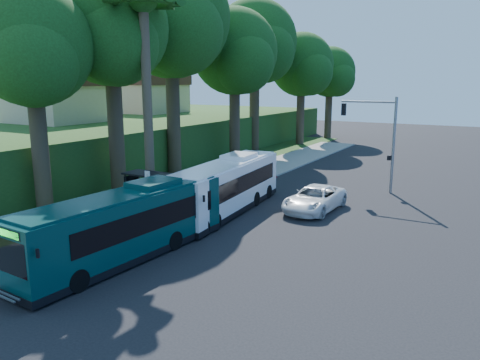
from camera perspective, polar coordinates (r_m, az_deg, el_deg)
The scene contains 19 objects.
ground at distance 28.46m, azimuth 4.03°, elevation -4.55°, with size 140.00×140.00×0.00m, color black.
sidewalk at distance 32.15m, azimuth -7.79°, elevation -2.59°, with size 4.50×70.00×0.12m, color gray.
red_curb at distance 27.75m, azimuth -9.01°, elevation -4.96°, with size 0.25×30.00×0.13m, color maroon.
grass_verge at distance 39.43m, azimuth -9.99°, elevation 0.00°, with size 8.00×70.00×0.06m, color #234719.
bus_shelter at distance 29.56m, azimuth -11.17°, elevation -0.51°, with size 3.20×1.51×2.55m.
stop_sign_pole at distance 26.74m, azimuth -11.15°, elevation -1.21°, with size 0.35×0.06×3.17m.
traffic_signal_pole at distance 35.74m, azimuth 16.70°, elevation 5.60°, with size 4.10×0.30×7.00m.
palm_tree at distance 30.84m, azimuth -11.68°, elevation 19.75°, with size 4.20×4.20×14.40m.
hillside_backdrop at distance 55.29m, azimuth -14.12°, elevation 5.75°, with size 24.00×60.00×8.80m.
tree_0 at distance 34.62m, azimuth -15.39°, elevation 16.73°, with size 8.40×8.00×15.70m.
tree_1 at distance 41.43m, azimuth -8.33°, elevation 18.29°, with size 10.50×10.00×18.26m.
tree_2 at distance 47.06m, azimuth -0.57°, elevation 14.88°, with size 8.82×8.40×15.12m.
tree_3 at distance 55.10m, azimuth 1.91°, elevation 16.01°, with size 10.08×9.60×17.28m.
tree_4 at distance 61.20m, azimuth 7.60°, elevation 13.40°, with size 8.40×8.00×14.14m.
tree_5 at distance 68.33m, azimuth 10.96°, elevation 12.49°, with size 7.35×7.00×12.86m.
tree_6 at distance 30.93m, azimuth -23.99°, elevation 13.99°, with size 7.56×7.20×13.74m.
white_bus at distance 29.32m, azimuth -1.56°, elevation -0.66°, with size 3.46×11.64×3.42m.
teal_bus at distance 22.25m, azimuth -13.49°, elevation -5.16°, with size 3.16×11.45×3.37m.
pickup at distance 30.03m, azimuth 9.09°, elevation -2.26°, with size 2.57×5.57×1.55m, color white.
Camera 1 is at (11.71, -24.66, 8.07)m, focal length 35.00 mm.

